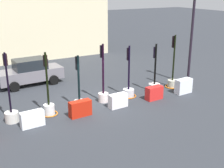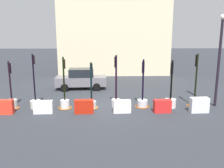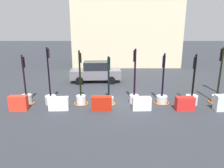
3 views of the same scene
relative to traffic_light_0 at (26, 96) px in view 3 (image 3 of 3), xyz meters
name	(u,v)px [view 3 (image 3 of 3)]	position (x,y,z in m)	size (l,w,h in m)	color
ground_plane	(120,103)	(5.85, 0.18, -0.48)	(120.00, 120.00, 0.00)	#2B2E34
traffic_light_0	(26,96)	(0.00, 0.00, 0.00)	(0.86, 0.86, 3.05)	#AFB2A9
traffic_light_1	(50,95)	(1.49, 0.02, 0.11)	(0.67, 0.67, 3.49)	beige
traffic_light_2	(80,95)	(3.38, -0.03, 0.12)	(0.87, 0.87, 3.31)	silver
traffic_light_3	(108,95)	(5.09, -0.05, 0.10)	(0.81, 0.81, 2.96)	#B5B0AD
traffic_light_4	(134,92)	(6.67, 0.15, 0.26)	(0.58, 0.58, 3.38)	silver
traffic_light_5	(161,95)	(8.41, 0.15, 0.00)	(0.93, 0.93, 3.12)	silver
traffic_light_6	(191,96)	(10.20, -0.05, 0.06)	(0.71, 0.71, 3.09)	silver
traffic_light_7	(217,94)	(11.86, 0.18, 0.09)	(0.92, 0.92, 3.46)	#B7B5A2
construction_barrier_0	(18,103)	(-0.03, -1.06, -0.05)	(1.02, 0.48, 0.86)	red
construction_barrier_1	(58,104)	(2.24, -1.00, -0.10)	(1.14, 0.46, 0.77)	silver
construction_barrier_2	(101,103)	(4.70, -1.04, -0.07)	(1.17, 0.49, 0.83)	#B01D0D
construction_barrier_3	(141,104)	(6.99, -0.98, -0.10)	(1.07, 0.50, 0.76)	silver
construction_barrier_4	(184,104)	(9.44, -1.03, -0.09)	(1.06, 0.51, 0.79)	red
construction_barrier_5	(224,103)	(11.69, -1.06, -0.03)	(1.13, 0.53, 0.92)	silver
car_grey_saloon	(95,72)	(3.89, 5.39, 0.38)	(4.35, 2.16, 1.77)	slate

